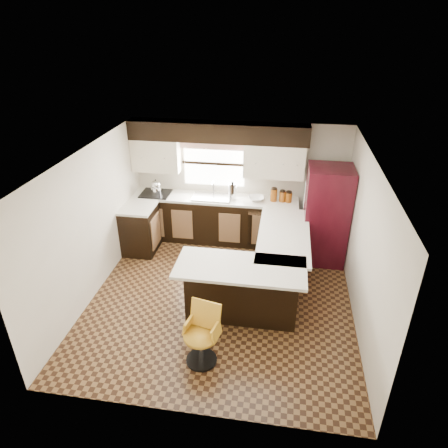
% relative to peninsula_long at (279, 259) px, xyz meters
% --- Properties ---
extents(floor, '(4.40, 4.40, 0.00)m').
position_rel_peninsula_long_xyz_m(floor, '(-0.90, -0.62, -0.45)').
color(floor, '#49301A').
rests_on(floor, ground).
extents(ceiling, '(4.40, 4.40, 0.00)m').
position_rel_peninsula_long_xyz_m(ceiling, '(-0.90, -0.62, 1.95)').
color(ceiling, silver).
rests_on(ceiling, wall_back).
extents(wall_back, '(4.40, 0.00, 4.40)m').
position_rel_peninsula_long_xyz_m(wall_back, '(-0.90, 1.58, 0.75)').
color(wall_back, beige).
rests_on(wall_back, floor).
extents(wall_front, '(4.40, 0.00, 4.40)m').
position_rel_peninsula_long_xyz_m(wall_front, '(-0.90, -2.83, 0.75)').
color(wall_front, beige).
rests_on(wall_front, floor).
extents(wall_left, '(0.00, 4.40, 4.40)m').
position_rel_peninsula_long_xyz_m(wall_left, '(-3.00, -0.62, 0.75)').
color(wall_left, beige).
rests_on(wall_left, floor).
extents(wall_right, '(0.00, 4.40, 4.40)m').
position_rel_peninsula_long_xyz_m(wall_right, '(1.20, -0.62, 0.75)').
color(wall_right, beige).
rests_on(wall_right, floor).
extents(base_cab_back, '(3.30, 0.60, 0.90)m').
position_rel_peninsula_long_xyz_m(base_cab_back, '(-1.35, 1.28, 0.00)').
color(base_cab_back, black).
rests_on(base_cab_back, floor).
extents(base_cab_left, '(0.60, 0.70, 0.90)m').
position_rel_peninsula_long_xyz_m(base_cab_left, '(-2.70, 0.62, 0.00)').
color(base_cab_left, black).
rests_on(base_cab_left, floor).
extents(counter_back, '(3.30, 0.60, 0.04)m').
position_rel_peninsula_long_xyz_m(counter_back, '(-1.35, 1.28, 0.47)').
color(counter_back, silver).
rests_on(counter_back, base_cab_back).
extents(counter_left, '(0.60, 0.70, 0.04)m').
position_rel_peninsula_long_xyz_m(counter_left, '(-2.70, 0.62, 0.47)').
color(counter_left, silver).
rests_on(counter_left, base_cab_left).
extents(soffit, '(3.40, 0.35, 0.36)m').
position_rel_peninsula_long_xyz_m(soffit, '(-1.30, 1.40, 1.77)').
color(soffit, black).
rests_on(soffit, wall_back).
extents(upper_cab_left, '(0.94, 0.35, 0.64)m').
position_rel_peninsula_long_xyz_m(upper_cab_left, '(-2.52, 1.40, 1.27)').
color(upper_cab_left, beige).
rests_on(upper_cab_left, wall_back).
extents(upper_cab_right, '(1.14, 0.35, 0.64)m').
position_rel_peninsula_long_xyz_m(upper_cab_right, '(-0.22, 1.40, 1.27)').
color(upper_cab_right, beige).
rests_on(upper_cab_right, wall_back).
extents(window_pane, '(1.20, 0.02, 0.90)m').
position_rel_peninsula_long_xyz_m(window_pane, '(-1.40, 1.56, 1.10)').
color(window_pane, white).
rests_on(window_pane, wall_back).
extents(valance, '(1.30, 0.06, 0.18)m').
position_rel_peninsula_long_xyz_m(valance, '(-1.40, 1.52, 1.49)').
color(valance, '#D19B93').
rests_on(valance, wall_back).
extents(sink, '(0.75, 0.45, 0.03)m').
position_rel_peninsula_long_xyz_m(sink, '(-1.40, 1.25, 0.51)').
color(sink, '#B2B2B7').
rests_on(sink, counter_back).
extents(dishwasher, '(0.58, 0.03, 0.78)m').
position_rel_peninsula_long_xyz_m(dishwasher, '(-0.35, 0.99, -0.02)').
color(dishwasher, black).
rests_on(dishwasher, floor).
extents(cooktop, '(0.58, 0.50, 0.02)m').
position_rel_peninsula_long_xyz_m(cooktop, '(-2.55, 1.25, 0.51)').
color(cooktop, black).
rests_on(cooktop, counter_back).
extents(peninsula_long, '(0.60, 1.95, 0.90)m').
position_rel_peninsula_long_xyz_m(peninsula_long, '(0.00, 0.00, 0.00)').
color(peninsula_long, black).
rests_on(peninsula_long, floor).
extents(peninsula_return, '(1.65, 0.60, 0.90)m').
position_rel_peninsula_long_xyz_m(peninsula_return, '(-0.53, -0.97, 0.00)').
color(peninsula_return, black).
rests_on(peninsula_return, floor).
extents(counter_pen_long, '(0.84, 1.95, 0.04)m').
position_rel_peninsula_long_xyz_m(counter_pen_long, '(0.05, 0.00, 0.47)').
color(counter_pen_long, silver).
rests_on(counter_pen_long, peninsula_long).
extents(counter_pen_return, '(1.89, 0.84, 0.04)m').
position_rel_peninsula_long_xyz_m(counter_pen_return, '(-0.55, -1.06, 0.47)').
color(counter_pen_return, silver).
rests_on(counter_pen_return, peninsula_return).
extents(refrigerator, '(0.78, 0.75, 1.83)m').
position_rel_peninsula_long_xyz_m(refrigerator, '(0.79, 0.87, 0.46)').
color(refrigerator, '#3A0913').
rests_on(refrigerator, floor).
extents(bar_chair, '(0.55, 0.55, 0.86)m').
position_rel_peninsula_long_xyz_m(bar_chair, '(-0.94, -2.01, -0.02)').
color(bar_chair, gold).
rests_on(bar_chair, floor).
extents(kettle, '(0.21, 0.21, 0.29)m').
position_rel_peninsula_long_xyz_m(kettle, '(-2.53, 1.26, 0.66)').
color(kettle, silver).
rests_on(kettle, cooktop).
extents(percolator, '(0.15, 0.15, 0.32)m').
position_rel_peninsula_long_xyz_m(percolator, '(-0.99, 1.28, 0.65)').
color(percolator, silver).
rests_on(percolator, counter_back).
extents(mixing_bowl, '(0.36, 0.36, 0.07)m').
position_rel_peninsula_long_xyz_m(mixing_bowl, '(-0.52, 1.28, 0.53)').
color(mixing_bowl, white).
rests_on(mixing_bowl, counter_back).
extents(canister_large, '(0.13, 0.13, 0.24)m').
position_rel_peninsula_long_xyz_m(canister_large, '(-0.19, 1.30, 0.62)').
color(canister_large, '#803F0D').
rests_on(canister_large, counter_back).
extents(canister_med, '(0.12, 0.12, 0.20)m').
position_rel_peninsula_long_xyz_m(canister_med, '(-0.02, 1.30, 0.60)').
color(canister_med, '#803F0D').
rests_on(canister_med, counter_back).
extents(canister_small, '(0.13, 0.13, 0.19)m').
position_rel_peninsula_long_xyz_m(canister_small, '(0.10, 1.30, 0.59)').
color(canister_small, '#803F0D').
rests_on(canister_small, counter_back).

